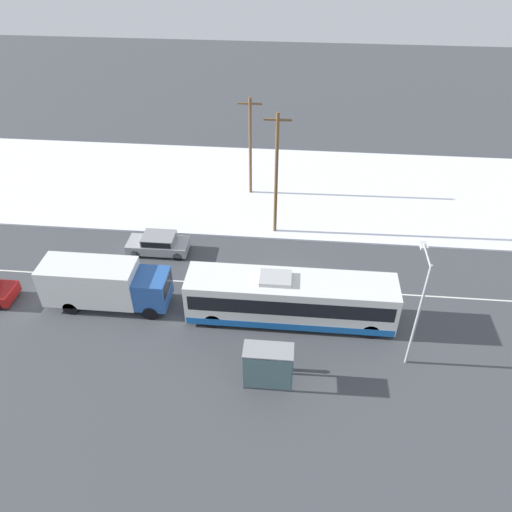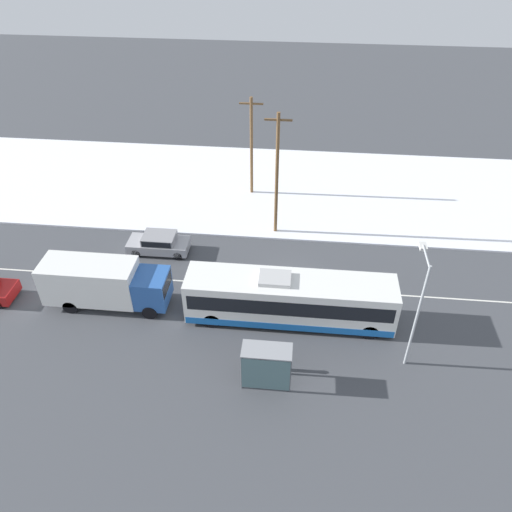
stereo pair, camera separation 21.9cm
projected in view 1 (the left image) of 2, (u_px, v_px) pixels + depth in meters
ground_plane at (285, 287)px, 31.94m from camera, size 120.00×120.00×0.00m
snow_lot at (292, 189)px, 41.94m from camera, size 80.00×14.77×0.12m
lane_marking_center at (285, 287)px, 31.94m from camera, size 60.00×0.12×0.00m
city_bus at (290, 299)px, 28.81m from camera, size 12.02×2.57×3.13m
box_truck at (103, 283)px, 29.72m from camera, size 7.50×2.30×2.98m
sedan_car at (159, 243)px, 34.51m from camera, size 4.22×1.80×1.41m
pedestrian_at_stop at (265, 355)px, 26.06m from camera, size 0.60×0.27×1.68m
bus_shelter at (268, 364)px, 24.79m from camera, size 2.52×1.20×2.40m
streetlamp at (419, 298)px, 24.80m from camera, size 0.36×2.21×6.70m
utility_pole_roadside at (276, 174)px, 34.08m from camera, size 1.80×0.24×9.15m
utility_pole_snowlot at (250, 146)px, 38.92m from camera, size 1.80×0.24×8.10m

